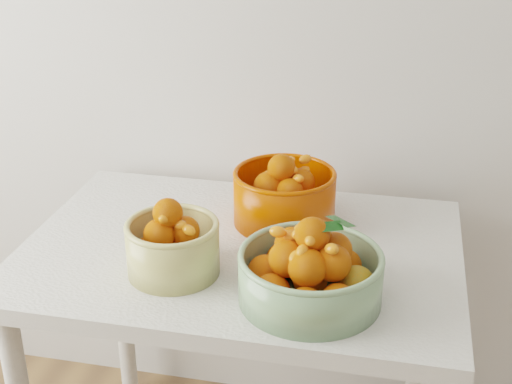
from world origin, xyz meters
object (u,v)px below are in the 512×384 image
bowl_cream (172,246)px  bowl_orange (284,195)px  bowl_green (310,271)px  table (241,282)px

bowl_cream → bowl_orange: (0.19, 0.29, 0.01)m
bowl_cream → bowl_green: size_ratio=0.68×
bowl_green → table: bearing=135.0°
bowl_cream → bowl_green: 0.30m
bowl_green → bowl_orange: (-0.11, 0.33, 0.01)m
bowl_cream → bowl_orange: bearing=56.3°
table → bowl_orange: bowl_orange is taller
bowl_cream → bowl_orange: bowl_orange is taller
bowl_green → bowl_orange: bowl_green is taller
table → bowl_cream: bearing=-129.1°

